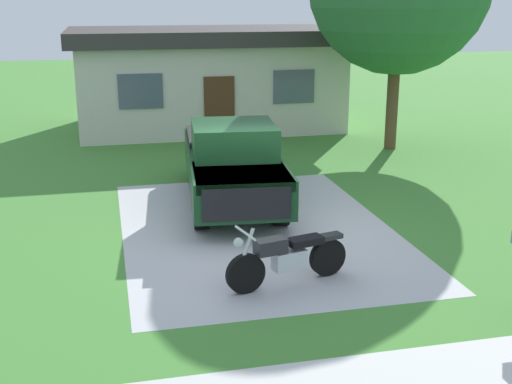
# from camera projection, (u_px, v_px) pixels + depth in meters

# --- Properties ---
(ground_plane) EXTENTS (80.00, 80.00, 0.00)m
(ground_plane) POSITION_uv_depth(u_px,v_px,m) (257.00, 229.00, 13.47)
(ground_plane) COLOR #448535
(driveway_pad) EXTENTS (5.41, 7.67, 0.01)m
(driveway_pad) POSITION_uv_depth(u_px,v_px,m) (257.00, 229.00, 13.47)
(driveway_pad) COLOR #BEBEBE
(driveway_pad) RESTS_ON ground
(motorcycle) EXTENTS (2.17, 0.87, 1.09)m
(motorcycle) POSITION_uv_depth(u_px,v_px,m) (287.00, 257.00, 10.79)
(motorcycle) COLOR black
(motorcycle) RESTS_ON ground
(pickup_truck) EXTENTS (2.51, 5.78, 1.90)m
(pickup_truck) POSITION_uv_depth(u_px,v_px,m) (232.00, 161.00, 15.12)
(pickup_truck) COLOR black
(pickup_truck) RESTS_ON ground
(neighbor_house) EXTENTS (9.60, 5.60, 3.50)m
(neighbor_house) POSITION_uv_depth(u_px,v_px,m) (207.00, 77.00, 23.68)
(neighbor_house) COLOR beige
(neighbor_house) RESTS_ON ground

